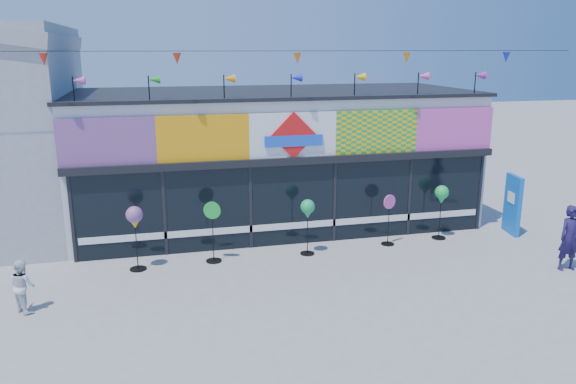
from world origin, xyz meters
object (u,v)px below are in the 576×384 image
object	(u,v)px
adult_man	(570,238)
child	(23,286)
blue_sign	(513,204)
spinner_2	(308,211)
spinner_1	(213,230)
spinner_3	(389,218)
spinner_4	(442,196)
spinner_0	(135,219)

from	to	relation	value
adult_man	child	bearing A→B (deg)	-179.23
blue_sign	spinner_2	xyz separation A→B (m)	(-6.37, -0.27, 0.33)
spinner_1	spinner_2	size ratio (longest dim) A/B	1.06
spinner_1	spinner_3	bearing A→B (deg)	1.63
child	adult_man	bearing A→B (deg)	-133.02
spinner_2	adult_man	xyz separation A→B (m)	(6.01, -2.57, -0.39)
spinner_4	child	size ratio (longest dim) A/B	1.38
blue_sign	spinner_3	distance (m)	3.97
spinner_2	spinner_3	distance (m)	2.45
spinner_4	adult_man	xyz separation A→B (m)	(1.95, -2.91, -0.44)
spinner_1	child	bearing A→B (deg)	-155.64
spinner_0	spinner_3	bearing A→B (deg)	2.05
spinner_0	child	xyz separation A→B (m)	(-2.27, -1.79, -0.74)
blue_sign	spinner_1	size ratio (longest dim) A/B	1.10
blue_sign	spinner_0	distance (m)	10.79
spinner_1	spinner_2	distance (m)	2.53
spinner_0	spinner_2	bearing A→B (deg)	0.67
blue_sign	spinner_1	bearing A→B (deg)	-169.29
spinner_3	spinner_4	size ratio (longest dim) A/B	0.92
spinner_3	child	bearing A→B (deg)	-167.40
blue_sign	adult_man	size ratio (longest dim) A/B	1.07
spinner_3	child	size ratio (longest dim) A/B	1.27
spinner_0	spinner_1	world-z (taller)	spinner_0
spinner_0	spinner_3	world-z (taller)	spinner_0
blue_sign	spinner_3	world-z (taller)	blue_sign
spinner_2	child	bearing A→B (deg)	-164.62
spinner_0	child	size ratio (longest dim) A/B	1.44
child	spinner_0	bearing A→B (deg)	-91.52
spinner_1	blue_sign	bearing A→B (deg)	1.37
spinner_2	child	xyz separation A→B (m)	(-6.68, -1.84, -0.64)
adult_man	spinner_2	bearing A→B (deg)	160.92
spinner_2	spinner_4	size ratio (longest dim) A/B	0.96
spinner_1	spinner_3	size ratio (longest dim) A/B	1.11
blue_sign	spinner_4	xyz separation A→B (m)	(-2.30, 0.07, 0.38)
spinner_0	adult_man	bearing A→B (deg)	-13.61
blue_sign	child	bearing A→B (deg)	-161.51
spinner_2	spinner_3	bearing A→B (deg)	4.57
spinner_3	spinner_4	bearing A→B (deg)	4.82
spinner_3	adult_man	distance (m)	4.55
spinner_2	child	distance (m)	6.96
spinner_1	adult_man	world-z (taller)	adult_man
spinner_2	spinner_0	bearing A→B (deg)	-179.33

